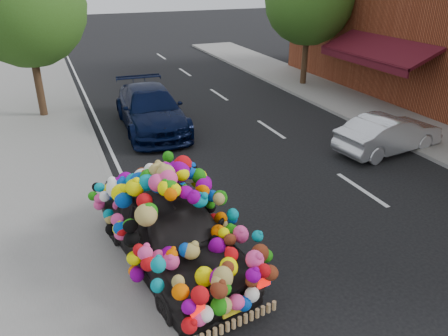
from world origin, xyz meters
The scene contains 10 objects.
ground centered at (0.00, 0.00, 0.00)m, with size 100.00×100.00×0.00m, color black.
sidewalk centered at (-4.30, 0.00, 0.06)m, with size 4.00×60.00×0.12m, color gray.
kerb centered at (-2.35, 0.00, 0.07)m, with size 0.15×60.00×0.13m, color gray.
footpath_far centered at (8.20, 3.00, 0.06)m, with size 3.00×40.00×0.12m, color gray.
lane_markings centered at (3.60, 0.00, 0.01)m, with size 6.00×50.00×0.01m, color silver, non-canonical shape.
tree_near_sidewalk centered at (-3.80, 9.50, 4.02)m, with size 4.20×4.20×6.13m.
tree_far_b centered at (8.00, 10.00, 3.89)m, with size 4.00×4.00×5.90m.
plush_art_car centered at (-1.80, -1.09, 1.08)m, with size 2.75×4.76×2.11m.
navy_sedan centered at (-0.29, 6.66, 0.73)m, with size 2.04×5.01×1.45m, color black.
silver_hatchback centered at (5.99, 1.82, 0.59)m, with size 1.24×3.55×1.17m, color silver.
Camera 1 is at (-3.54, -7.92, 5.26)m, focal length 35.00 mm.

